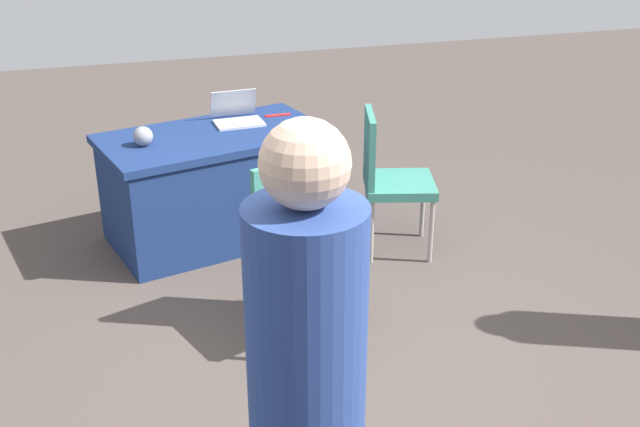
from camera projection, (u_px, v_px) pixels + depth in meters
name	position (u px, v px, depth m)	size (l,w,h in m)	color
ground_plane	(356.00, 390.00, 3.85)	(14.40, 14.40, 0.00)	#4C423D
table_foreground	(216.00, 186.00, 5.27)	(1.59, 1.11, 0.74)	navy
chair_tucked_left	(389.00, 174.00, 5.02)	(0.54, 0.54, 0.94)	#9E9993
chair_tucked_right	(301.00, 241.00, 4.13)	(0.56, 0.56, 0.95)	#9E9993
person_attendee_standing	(307.00, 384.00, 2.24)	(0.48, 0.48, 1.81)	#26262D
laptop_silver	(237.00, 117.00, 5.32)	(0.33, 0.31, 0.21)	silver
yarn_ball	(143.00, 136.00, 4.88)	(0.12, 0.12, 0.12)	gray
scissors_red	(278.00, 115.00, 5.47)	(0.18, 0.04, 0.01)	red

